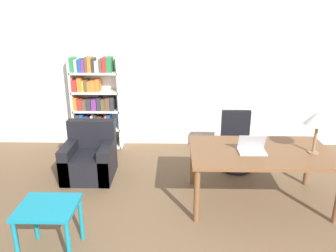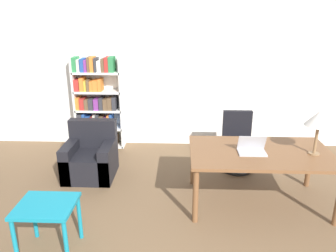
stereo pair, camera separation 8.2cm
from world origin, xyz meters
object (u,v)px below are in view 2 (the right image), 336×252
bookshelf (97,104)px  desk (260,157)px  laptop (252,149)px  table_lamp (319,119)px  office_chair (237,144)px  side_table_blue (47,212)px  armchair (91,159)px

bookshelf → desk: bearing=-36.1°
desk → laptop: size_ratio=5.21×
table_lamp → office_chair: size_ratio=0.61×
side_table_blue → bookshelf: (-0.19, 2.89, 0.35)m
office_chair → side_table_blue: bearing=-137.2°
bookshelf → side_table_blue: bearing=-86.2°
desk → office_chair: 1.06m
desk → bookshelf: bookshelf is taller
office_chair → bookshelf: (-2.43, 0.82, 0.40)m
laptop → armchair: size_ratio=0.41×
desk → side_table_blue: size_ratio=3.08×
bookshelf → armchair: bearing=-81.9°
office_chair → side_table_blue: size_ratio=1.59×
armchair → desk: bearing=-15.7°
table_lamp → office_chair: 1.52m
side_table_blue → office_chair: bearing=42.8°
side_table_blue → armchair: size_ratio=0.70×
side_table_blue → bookshelf: bookshelf is taller
table_lamp → side_table_blue: table_lamp is taller
laptop → bookshelf: bookshelf is taller
side_table_blue → armchair: bearing=90.8°
side_table_blue → table_lamp: bearing=18.3°
armchair → bookshelf: (-0.17, 1.18, 0.53)m
desk → laptop: bearing=-160.5°
laptop → side_table_blue: size_ratio=0.59×
table_lamp → bookshelf: size_ratio=0.32×
desk → bookshelf: 3.14m
laptop → armchair: laptop is taller
table_lamp → armchair: (-3.00, 0.72, -0.90)m
desk → laptop: laptop is taller
desk → bookshelf: (-2.53, 1.85, 0.16)m
laptop → desk: bearing=19.5°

